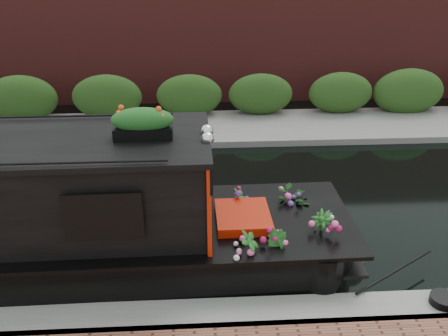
{
  "coord_description": "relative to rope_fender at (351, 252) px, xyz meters",
  "views": [
    {
      "loc": [
        0.38,
        -8.7,
        5.13
      ],
      "look_at": [
        0.85,
        -0.6,
        1.18
      ],
      "focal_mm": 40.0,
      "sensor_mm": 36.0,
      "label": 1
    }
  ],
  "objects": [
    {
      "name": "ground",
      "position": [
        -2.93,
        1.91,
        -0.2
      ],
      "size": [
        80.0,
        80.0,
        0.0
      ],
      "primitive_type": "plane",
      "color": "black",
      "rests_on": "ground"
    },
    {
      "name": "near_bank_coping",
      "position": [
        -2.93,
        -1.39,
        -0.2
      ],
      "size": [
        40.0,
        0.6,
        0.5
      ],
      "primitive_type": "cube",
      "color": "gray",
      "rests_on": "ground"
    },
    {
      "name": "far_bank_path",
      "position": [
        -2.93,
        6.11,
        -0.2
      ],
      "size": [
        40.0,
        2.4,
        0.34
      ],
      "primitive_type": "cube",
      "color": "slate",
      "rests_on": "ground"
    },
    {
      "name": "far_hedge",
      "position": [
        -2.93,
        7.01,
        -0.2
      ],
      "size": [
        40.0,
        1.1,
        2.8
      ],
      "primitive_type": "cube",
      "color": "#244617",
      "rests_on": "ground"
    },
    {
      "name": "far_brick_wall",
      "position": [
        -2.93,
        9.11,
        -0.2
      ],
      "size": [
        40.0,
        1.0,
        8.0
      ],
      "primitive_type": "cube",
      "color": "maroon",
      "rests_on": "ground"
    },
    {
      "name": "rope_fender",
      "position": [
        0.0,
        0.0,
        0.0
      ],
      "size": [
        0.39,
        0.38,
        0.39
      ],
      "primitive_type": "cylinder",
      "rotation": [
        1.57,
        0.0,
        0.0
      ],
      "color": "#846145",
      "rests_on": "ground"
    },
    {
      "name": "coiled_mooring_rope",
      "position": [
        0.93,
        -1.39,
        0.11
      ],
      "size": [
        0.39,
        0.39,
        0.12
      ],
      "primitive_type": "cylinder",
      "color": "black",
      "rests_on": "near_bank_coping"
    }
  ]
}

